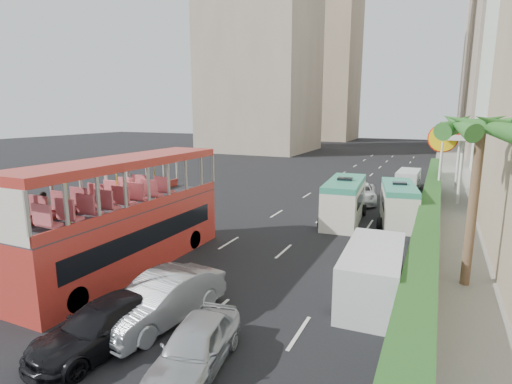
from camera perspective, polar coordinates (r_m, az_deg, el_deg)
The scene contains 19 objects.
ground_plane at distance 16.32m, azimuth -1.13°, elevation -14.10°, with size 200.00×200.00×0.00m, color black.
double_decker_bus at distance 18.73m, azimuth -17.94°, elevation -3.06°, with size 2.50×11.00×5.06m, color #B82E25.
car_silver_lane_a at distance 14.68m, azimuth -13.11°, elevation -17.51°, with size 1.72×4.93×1.62m, color #B1B4B9.
car_silver_lane_b at distance 12.27m, azimuth -8.51°, elevation -23.65°, with size 1.63×4.04×1.38m, color #B1B4B9.
car_black at distance 13.88m, azimuth -20.84°, elevation -19.81°, with size 1.90×4.68×1.36m, color black.
van_asset at distance 32.72m, azimuth 14.50°, elevation -1.40°, with size 2.50×5.41×1.50m, color silver.
minibus_near at distance 26.42m, azimuth 12.47°, elevation -1.26°, with size 2.06×6.17×2.74m, color silver.
minibus_far at distance 27.05m, azimuth 19.64°, elevation -1.60°, with size 1.90×5.69×2.52m, color silver.
panel_van_near at distance 15.97m, azimuth 16.32°, elevation -11.18°, with size 2.04×5.09×2.04m, color silver.
panel_van_far at distance 39.04m, azimuth 20.90°, elevation 1.58°, with size 1.79×4.48×1.79m, color silver.
sidewalk at distance 38.96m, azimuth 28.06°, elevation -0.24°, with size 6.00×120.00×0.18m, color #99968C.
kerb_wall at distance 27.98m, azimuth 23.58°, elevation -2.70°, with size 0.30×44.00×1.00m, color silver.
hedge at distance 27.80m, azimuth 23.71°, elevation -1.00°, with size 1.10×44.00×0.70m, color #2D6626.
palm_tree at distance 17.68m, azimuth 28.55°, elevation -1.91°, with size 0.36×0.36×6.40m, color brown.
shell_station at distance 36.67m, azimuth 30.16°, elevation 3.14°, with size 6.50×8.00×5.50m, color silver.
tower_far_a at distance 97.00m, azimuth 32.52°, elevation 18.54°, with size 14.00×14.00×44.00m, color tan.
tower_far_b at distance 118.44m, azimuth 31.02°, elevation 16.09°, with size 14.00×14.00×40.00m, color tan.
tower_left_a at distance 77.11m, azimuth 0.75°, elevation 25.60°, with size 18.00×18.00×52.00m, color tan.
tower_left_b at distance 108.29m, azimuth 9.81°, elevation 19.68°, with size 16.00×16.00×46.00m, color tan.
Camera 1 is at (6.45, -13.25, 7.01)m, focal length 28.00 mm.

